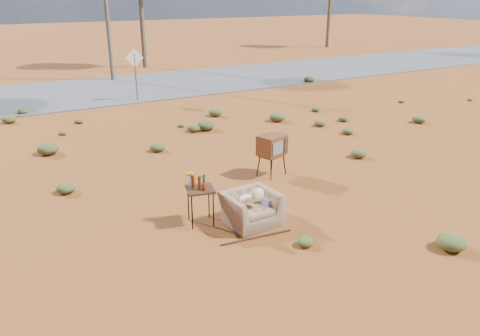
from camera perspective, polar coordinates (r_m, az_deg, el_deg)
ground at (r=9.67m, az=2.06°, el=-6.24°), size 140.00×140.00×0.00m
highway at (r=23.16m, az=-18.30°, el=8.82°), size 140.00×7.00×0.04m
armchair at (r=9.36m, az=1.68°, el=-4.34°), size 1.22×0.82×0.89m
tv_unit at (r=11.69m, az=3.93°, el=2.72°), size 0.77×0.68×1.05m
side_table at (r=9.23m, az=-5.15°, el=-2.29°), size 0.65×0.65×1.07m
rusty_bar at (r=8.95m, az=2.00°, el=-8.44°), size 1.45×0.21×0.04m
road_sign at (r=20.43m, az=-12.68°, el=12.11°), size 0.78×0.06×2.19m
scrub_patch at (r=12.99m, az=-11.46°, el=1.23°), size 17.49×8.07×0.33m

